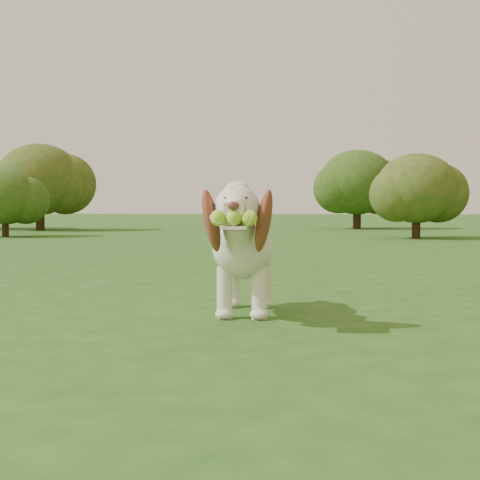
# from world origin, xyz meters

# --- Properties ---
(ground) EXTENTS (80.00, 80.00, 0.00)m
(ground) POSITION_xyz_m (0.00, 0.00, 0.00)
(ground) COLOR #214D16
(ground) RESTS_ON ground
(dog) EXTENTS (0.37, 1.07, 0.70)m
(dog) POSITION_xyz_m (-0.17, -0.40, 0.37)
(dog) COLOR white
(dog) RESTS_ON ground
(shrub_a) EXTENTS (1.21, 1.21, 1.26)m
(shrub_a) POSITION_xyz_m (-5.41, 7.89, 0.74)
(shrub_a) COLOR #382314
(shrub_a) RESTS_ON ground
(shrub_c) EXTENTS (1.44, 1.44, 1.49)m
(shrub_c) POSITION_xyz_m (2.04, 8.06, 0.87)
(shrub_c) COLOR #382314
(shrub_c) RESTS_ON ground
(shrub_e) EXTENTS (1.93, 1.93, 2.00)m
(shrub_e) POSITION_xyz_m (-6.04, 10.99, 1.18)
(shrub_e) COLOR #382314
(shrub_e) RESTS_ON ground
(shrub_i) EXTENTS (1.87, 1.87, 1.94)m
(shrub_i) POSITION_xyz_m (1.34, 12.78, 1.14)
(shrub_i) COLOR #382314
(shrub_i) RESTS_ON ground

